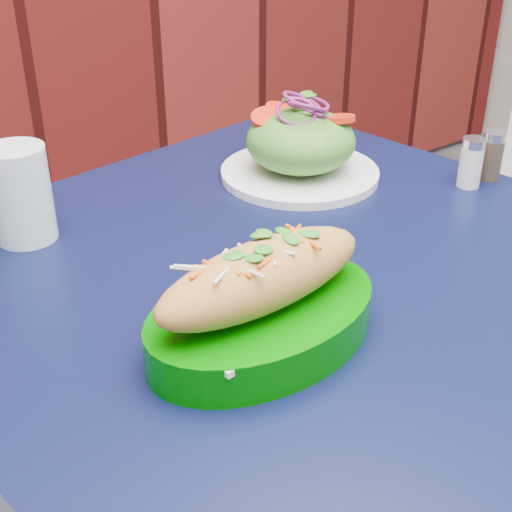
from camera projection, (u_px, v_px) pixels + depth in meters
cafe_table at (298, 328)px, 0.85m from camera, size 0.90×0.90×0.75m
banh_mi_basket at (262, 302)px, 0.66m from camera, size 0.25×0.17×0.11m
salad_plate at (300, 147)px, 1.00m from camera, size 0.23×0.23×0.12m
water_glass at (21, 194)px, 0.83m from camera, size 0.07×0.07×0.12m
salt_shaker at (471, 163)px, 0.98m from camera, size 0.03×0.03×0.07m
pepper_shaker at (492, 155)px, 1.00m from camera, size 0.03×0.03×0.07m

